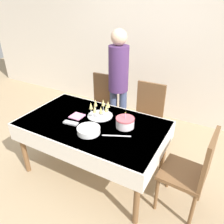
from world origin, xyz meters
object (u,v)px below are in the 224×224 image
Objects in this scene: plate_stack_main at (89,130)px; person_standing at (118,77)px; dining_chair_far_left at (102,103)px; dining_chair_right_end at (193,170)px; dining_chair_far_right at (147,115)px; birthday_cake at (125,122)px; champagne_tray at (100,109)px.

person_standing is at bearing 100.51° from plate_stack_main.
dining_chair_far_left is 1.72m from dining_chair_right_end.
dining_chair_far_right is 4.73× the size of birthday_cake.
person_standing is at bearing 122.51° from birthday_cake.
dining_chair_far_right is 1.00× the size of dining_chair_right_end.
dining_chair_right_end is at bearing -7.66° from birthday_cake.
dining_chair_far_left and dining_chair_right_end have the same top height.
person_standing is (-1.26, 0.85, 0.45)m from dining_chair_right_end.
person_standing is (-0.11, 0.67, 0.17)m from champagne_tray.
birthday_cake is at bearing 172.34° from dining_chair_right_end.
person_standing reaches higher than plate_stack_main.
dining_chair_right_end is at bearing -28.31° from dining_chair_far_left.
dining_chair_far_right is at bearing 59.99° from champagne_tray.
champagne_tray is 0.19× the size of person_standing.
birthday_cake is (-0.78, 0.11, 0.25)m from dining_chair_right_end.
person_standing is at bearing 7.75° from dining_chair_far_left.
dining_chair_right_end reaches higher than plate_stack_main.
birthday_cake is (0.73, -0.71, 0.25)m from dining_chair_far_left.
plate_stack_main is (-0.28, -1.00, 0.22)m from dining_chair_far_right.
dining_chair_far_left is 3.18× the size of champagne_tray.
birthday_cake is at bearing 45.97° from plate_stack_main.
birthday_cake is 0.12× the size of person_standing.
dining_chair_right_end is 4.73× the size of birthday_cake.
dining_chair_far_right is 0.75m from birthday_cake.
birthday_cake is (0.00, -0.71, 0.25)m from dining_chair_far_right.
champagne_tray is at bearing 168.70° from birthday_cake.
dining_chair_far_left is 1.05m from birthday_cake.
person_standing is at bearing 175.79° from dining_chair_far_right.
champagne_tray is at bearing -120.01° from dining_chair_far_right.
birthday_cake is 0.67× the size of champagne_tray.
champagne_tray is at bearing 103.14° from plate_stack_main.
dining_chair_far_left is 3.93× the size of plate_stack_main.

